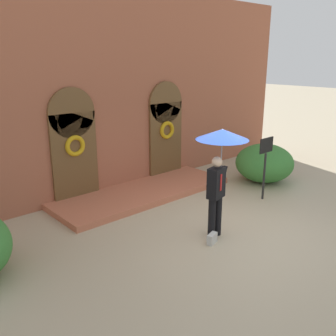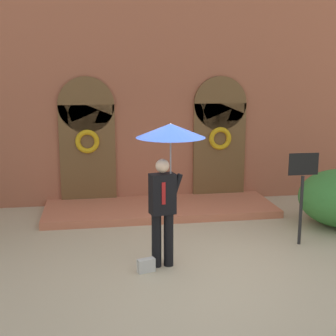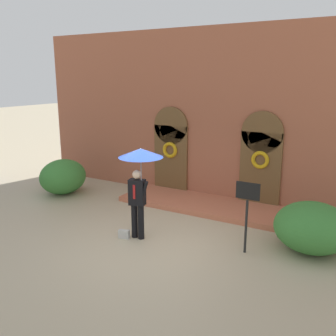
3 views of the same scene
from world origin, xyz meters
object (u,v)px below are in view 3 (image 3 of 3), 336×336
at_px(sign_post, 247,206).
at_px(shrub_left, 63,177).
at_px(handbag, 124,234).
at_px(person_with_umbrella, 140,166).
at_px(shrub_right, 312,227).

distance_m(sign_post, shrub_left, 7.23).
bearing_deg(shrub_left, handbag, -26.12).
distance_m(handbag, sign_post, 3.23).
bearing_deg(person_with_umbrella, handbag, -153.17).
relative_size(handbag, shrub_left, 0.16).
bearing_deg(shrub_left, person_with_umbrella, -21.98).
distance_m(person_with_umbrella, shrub_left, 5.07).
xyz_separation_m(handbag, shrub_right, (4.29, 1.67, 0.48)).
bearing_deg(sign_post, shrub_right, 33.71).
bearing_deg(handbag, shrub_left, 137.72).
height_order(sign_post, shrub_left, sign_post).
bearing_deg(shrub_right, handbag, -158.76).
height_order(person_with_umbrella, shrub_left, person_with_umbrella).
height_order(sign_post, shrub_right, sign_post).
bearing_deg(sign_post, person_with_umbrella, -167.28).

